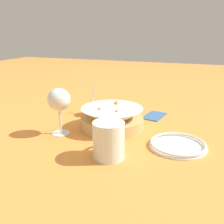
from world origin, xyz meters
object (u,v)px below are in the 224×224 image
object	(u,v)px
wine_glass	(59,101)
side_plate	(178,145)
food_basket	(111,118)
sauce_cup	(91,110)
beer_mug	(109,141)

from	to	relation	value
wine_glass	side_plate	world-z (taller)	wine_glass
food_basket	side_plate	xyz separation A→B (m)	(-0.08, -0.24, -0.03)
sauce_cup	beer_mug	size ratio (longest dim) A/B	0.91
wine_glass	beer_mug	distance (m)	0.25
sauce_cup	beer_mug	world-z (taller)	sauce_cup
sauce_cup	wine_glass	xyz separation A→B (m)	(-0.22, 0.01, 0.09)
food_basket	wine_glass	size ratio (longest dim) A/B	1.41
food_basket	sauce_cup	world-z (taller)	sauce_cup
food_basket	beer_mug	world-z (taller)	beer_mug
wine_glass	side_plate	bearing A→B (deg)	-85.21
food_basket	sauce_cup	distance (m)	0.17
sauce_cup	side_plate	world-z (taller)	sauce_cup
wine_glass	side_plate	xyz separation A→B (m)	(0.03, -0.39, -0.11)
sauce_cup	wine_glass	distance (m)	0.24
food_basket	sauce_cup	bearing A→B (deg)	50.23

